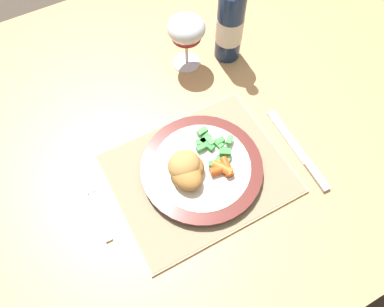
{
  "coord_description": "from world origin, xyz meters",
  "views": [
    {
      "loc": [
        -0.18,
        -0.42,
        1.43
      ],
      "look_at": [
        -0.01,
        -0.11,
        0.78
      ],
      "focal_mm": 35.0,
      "sensor_mm": 36.0,
      "label": 1
    }
  ],
  "objects": [
    {
      "name": "green_beans_pile",
      "position": [
        0.04,
        -0.11,
        0.77
      ],
      "size": [
        0.08,
        0.1,
        0.02
      ],
      "color": "#338438",
      "rests_on": "dinner_plate"
    },
    {
      "name": "dining_table",
      "position": [
        0.0,
        0.0,
        0.66
      ],
      "size": [
        1.43,
        0.99,
        0.74
      ],
      "color": "tan",
      "rests_on": "ground"
    },
    {
      "name": "placemat",
      "position": [
        -0.01,
        -0.14,
        0.74
      ],
      "size": [
        0.35,
        0.28,
        0.01
      ],
      "color": "#CCB789",
      "rests_on": "dining_table"
    },
    {
      "name": "dinner_plate",
      "position": [
        0.0,
        -0.14,
        0.76
      ],
      "size": [
        0.25,
        0.25,
        0.02
      ],
      "color": "white",
      "rests_on": "placemat"
    },
    {
      "name": "glazed_carrots",
      "position": [
        0.03,
        -0.16,
        0.77
      ],
      "size": [
        0.05,
        0.05,
        0.02
      ],
      "color": "orange",
      "rests_on": "dinner_plate"
    },
    {
      "name": "fork",
      "position": [
        -0.22,
        -0.12,
        0.74
      ],
      "size": [
        0.02,
        0.13,
        0.01
      ],
      "color": "silver",
      "rests_on": "dining_table"
    },
    {
      "name": "bottle",
      "position": [
        0.21,
        0.12,
        0.84
      ],
      "size": [
        0.06,
        0.06,
        0.28
      ],
      "color": "navy",
      "rests_on": "dining_table"
    },
    {
      "name": "ground_plane",
      "position": [
        0.0,
        0.0,
        0.0
      ],
      "size": [
        6.0,
        6.0,
        0.0
      ],
      "primitive_type": "plane",
      "color": "#4C4238"
    },
    {
      "name": "table_knife",
      "position": [
        0.2,
        -0.21,
        0.74
      ],
      "size": [
        0.03,
        0.21,
        0.01
      ],
      "color": "silver",
      "rests_on": "dining_table"
    },
    {
      "name": "wine_glass",
      "position": [
        0.11,
        0.14,
        0.84
      ],
      "size": [
        0.09,
        0.09,
        0.14
      ],
      "color": "silver",
      "rests_on": "dining_table"
    },
    {
      "name": "breaded_croquettes",
      "position": [
        -0.04,
        -0.14,
        0.79
      ],
      "size": [
        0.09,
        0.1,
        0.05
      ],
      "color": "#A87033",
      "rests_on": "dinner_plate"
    }
  ]
}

